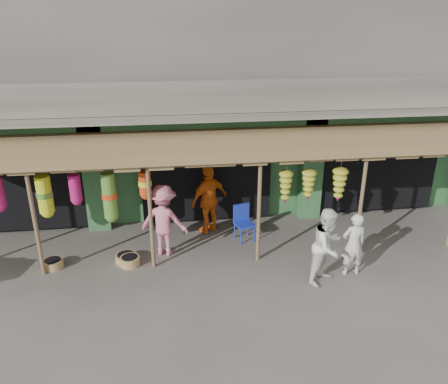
{
  "coord_description": "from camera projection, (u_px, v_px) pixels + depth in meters",
  "views": [
    {
      "loc": [
        -1.05,
        -9.27,
        5.52
      ],
      "look_at": [
        0.34,
        1.0,
        1.33
      ],
      "focal_mm": 35.0,
      "sensor_mm": 36.0,
      "label": 1
    }
  ],
  "objects": [
    {
      "name": "ground",
      "position": [
        216.0,
        258.0,
        10.72
      ],
      "size": [
        80.0,
        80.0,
        0.0
      ],
      "primitive_type": "plane",
      "color": "#514C47",
      "rests_on": "ground"
    },
    {
      "name": "blue_chair",
      "position": [
        243.0,
        220.0,
        11.47
      ],
      "size": [
        0.55,
        0.56,
        0.95
      ],
      "rotation": [
        0.0,
        0.0,
        0.26
      ],
      "color": "#1B32B5",
      "rests_on": "ground"
    },
    {
      "name": "person_vendor",
      "position": [
        209.0,
        199.0,
        11.68
      ],
      "size": [
        1.2,
        0.99,
        1.92
      ],
      "primitive_type": "imported",
      "rotation": [
        0.0,
        0.0,
        3.7
      ],
      "color": "orange",
      "rests_on": "ground"
    },
    {
      "name": "building",
      "position": [
        197.0,
        88.0,
        13.93
      ],
      "size": [
        16.4,
        6.8,
        7.0
      ],
      "color": "gray",
      "rests_on": "ground"
    },
    {
      "name": "person_front",
      "position": [
        353.0,
        244.0,
        9.8
      ],
      "size": [
        0.56,
        0.38,
        1.5
      ],
      "primitive_type": "imported",
      "rotation": [
        0.0,
        0.0,
        3.18
      ],
      "color": "silver",
      "rests_on": "ground"
    },
    {
      "name": "awning",
      "position": [
        206.0,
        148.0,
        10.48
      ],
      "size": [
        14.0,
        2.7,
        2.79
      ],
      "color": "brown",
      "rests_on": "ground"
    },
    {
      "name": "person_shopper",
      "position": [
        164.0,
        220.0,
        10.6
      ],
      "size": [
        1.33,
        1.01,
        1.82
      ],
      "primitive_type": "imported",
      "rotation": [
        0.0,
        0.0,
        2.82
      ],
      "color": "#D7728C",
      "rests_on": "ground"
    },
    {
      "name": "basket_right",
      "position": [
        130.0,
        261.0,
        10.37
      ],
      "size": [
        0.61,
        0.61,
        0.21
      ],
      "primitive_type": "cylinder",
      "rotation": [
        0.0,
        0.0,
        -0.39
      ],
      "color": "#AA734F",
      "rests_on": "ground"
    },
    {
      "name": "basket_left",
      "position": [
        53.0,
        264.0,
        10.27
      ],
      "size": [
        0.58,
        0.58,
        0.2
      ],
      "primitive_type": "cylinder",
      "rotation": [
        0.0,
        0.0,
        0.25
      ],
      "color": "brown",
      "rests_on": "ground"
    },
    {
      "name": "basket_mid",
      "position": [
        126.0,
        258.0,
        10.51
      ],
      "size": [
        0.64,
        0.64,
        0.2
      ],
      "primitive_type": "cylinder",
      "rotation": [
        0.0,
        0.0,
        0.27
      ],
      "color": "olive",
      "rests_on": "ground"
    },
    {
      "name": "person_right",
      "position": [
        328.0,
        246.0,
        9.47
      ],
      "size": [
        1.08,
        1.05,
        1.75
      ],
      "primitive_type": "imported",
      "rotation": [
        0.0,
        0.0,
        0.67
      ],
      "color": "white",
      "rests_on": "ground"
    }
  ]
}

